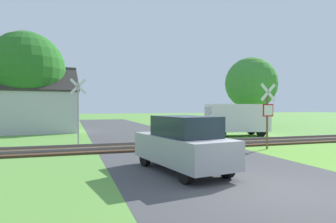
{
  "coord_description": "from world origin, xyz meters",
  "views": [
    {
      "loc": [
        -4.55,
        -6.16,
        2.09
      ],
      "look_at": [
        0.5,
        9.43,
        1.8
      ],
      "focal_mm": 32.0,
      "sensor_mm": 36.0,
      "label": 1
    }
  ],
  "objects_px": {
    "crossing_sign_far": "(78,106)",
    "house": "(33,109)",
    "mail_truck": "(235,118)",
    "parked_car": "(183,144)",
    "tree_left": "(26,70)",
    "tree_far": "(251,83)",
    "stop_sign_near": "(268,112)"
  },
  "relations": [
    {
      "from": "crossing_sign_far",
      "to": "house",
      "type": "xyz_separation_m",
      "value": [
        -3.28,
        9.05,
        -0.23
      ]
    },
    {
      "from": "crossing_sign_far",
      "to": "mail_truck",
      "type": "distance_m",
      "value": 10.68
    },
    {
      "from": "mail_truck",
      "to": "parked_car",
      "type": "xyz_separation_m",
      "value": [
        -7.54,
        -9.63,
        -0.34
      ]
    },
    {
      "from": "tree_left",
      "to": "mail_truck",
      "type": "distance_m",
      "value": 16.6
    },
    {
      "from": "tree_left",
      "to": "parked_car",
      "type": "distance_m",
      "value": 18.9
    },
    {
      "from": "house",
      "to": "tree_far",
      "type": "relative_size",
      "value": 0.98
    },
    {
      "from": "mail_truck",
      "to": "tree_left",
      "type": "bearing_deg",
      "value": 70.88
    },
    {
      "from": "mail_truck",
      "to": "parked_car",
      "type": "distance_m",
      "value": 12.24
    },
    {
      "from": "stop_sign_near",
      "to": "tree_left",
      "type": "relative_size",
      "value": 0.4
    },
    {
      "from": "tree_left",
      "to": "stop_sign_near",
      "type": "bearing_deg",
      "value": -47.69
    },
    {
      "from": "stop_sign_near",
      "to": "house",
      "type": "distance_m",
      "value": 18.31
    },
    {
      "from": "house",
      "to": "tree_left",
      "type": "distance_m",
      "value": 3.18
    },
    {
      "from": "parked_car",
      "to": "house",
      "type": "bearing_deg",
      "value": 100.1
    },
    {
      "from": "house",
      "to": "parked_car",
      "type": "height_order",
      "value": "house"
    },
    {
      "from": "stop_sign_near",
      "to": "tree_far",
      "type": "relative_size",
      "value": 0.44
    },
    {
      "from": "crossing_sign_far",
      "to": "mail_truck",
      "type": "xyz_separation_m",
      "value": [
        10.55,
        1.41,
        -0.84
      ]
    },
    {
      "from": "stop_sign_near",
      "to": "tree_left",
      "type": "height_order",
      "value": "tree_left"
    },
    {
      "from": "house",
      "to": "mail_truck",
      "type": "height_order",
      "value": "house"
    },
    {
      "from": "tree_far",
      "to": "crossing_sign_far",
      "type": "bearing_deg",
      "value": -150.07
    },
    {
      "from": "crossing_sign_far",
      "to": "tree_far",
      "type": "relative_size",
      "value": 0.5
    },
    {
      "from": "stop_sign_near",
      "to": "house",
      "type": "bearing_deg",
      "value": -51.38
    },
    {
      "from": "crossing_sign_far",
      "to": "house",
      "type": "height_order",
      "value": "house"
    },
    {
      "from": "tree_left",
      "to": "parked_car",
      "type": "bearing_deg",
      "value": -68.47
    },
    {
      "from": "stop_sign_near",
      "to": "parked_car",
      "type": "relative_size",
      "value": 0.76
    },
    {
      "from": "house",
      "to": "tree_far",
      "type": "xyz_separation_m",
      "value": [
        20.96,
        1.12,
        2.66
      ]
    },
    {
      "from": "crossing_sign_far",
      "to": "tree_far",
      "type": "xyz_separation_m",
      "value": [
        17.67,
        10.17,
        2.43
      ]
    },
    {
      "from": "mail_truck",
      "to": "house",
      "type": "bearing_deg",
      "value": 69.71
    },
    {
      "from": "crossing_sign_far",
      "to": "tree_left",
      "type": "height_order",
      "value": "tree_left"
    },
    {
      "from": "tree_left",
      "to": "mail_truck",
      "type": "xyz_separation_m",
      "value": [
        14.31,
        -7.53,
        -3.75
      ]
    },
    {
      "from": "house",
      "to": "stop_sign_near",
      "type": "bearing_deg",
      "value": -54.07
    },
    {
      "from": "stop_sign_near",
      "to": "mail_truck",
      "type": "bearing_deg",
      "value": -108.87
    },
    {
      "from": "stop_sign_near",
      "to": "tree_far",
      "type": "bearing_deg",
      "value": -123.28
    }
  ]
}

